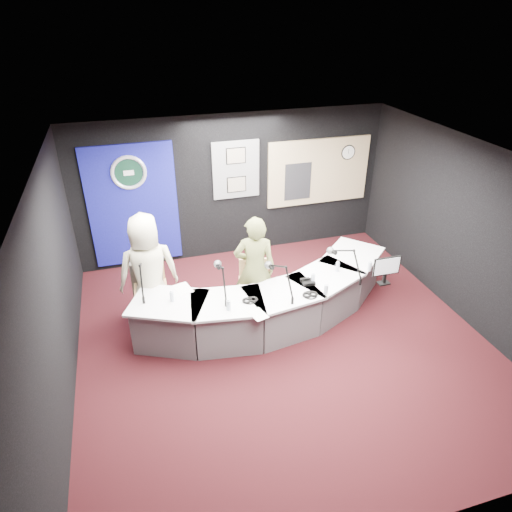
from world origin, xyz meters
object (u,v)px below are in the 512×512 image
object	(u,v)px
broadcast_desk	(270,302)
armchair_right	(255,289)
person_man	(149,272)
person_woman	(255,269)
armchair_left	(152,299)

from	to	relation	value
broadcast_desk	armchair_right	world-z (taller)	armchair_right
person_man	person_woman	size ratio (longest dim) A/B	1.05
broadcast_desk	person_woman	size ratio (longest dim) A/B	2.52
armchair_left	person_woman	distance (m)	1.69
person_woman	person_man	bearing A→B (deg)	4.46
person_man	person_woman	xyz separation A→B (m)	(1.59, -0.32, -0.05)
armchair_left	person_man	xyz separation A→B (m)	(0.00, 0.00, 0.51)
armchair_right	person_man	world-z (taller)	person_man
person_woman	armchair_right	bearing A→B (deg)	15.96
person_man	broadcast_desk	bearing A→B (deg)	158.87
broadcast_desk	person_woman	xyz separation A→B (m)	(-0.18, 0.20, 0.52)
armchair_left	armchair_right	distance (m)	1.63
armchair_right	person_man	bearing A→B (deg)	-178.54
armchair_right	broadcast_desk	bearing A→B (deg)	-34.90
armchair_left	broadcast_desk	bearing A→B (deg)	-14.30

